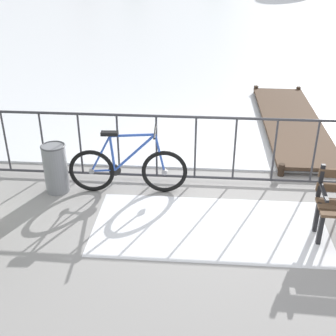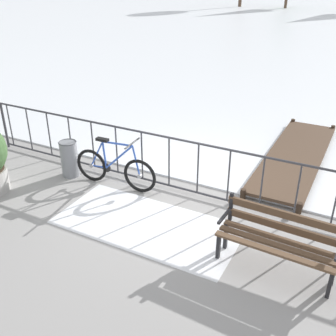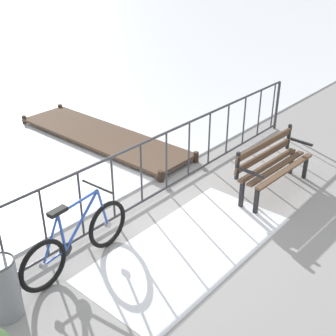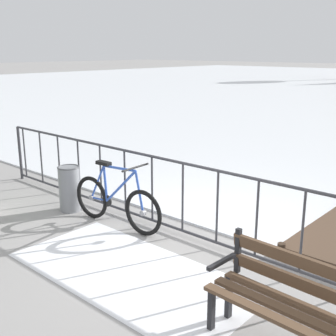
% 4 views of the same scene
% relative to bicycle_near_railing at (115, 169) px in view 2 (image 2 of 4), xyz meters
% --- Properties ---
extents(ground_plane, '(160.00, 160.00, 0.00)m').
position_rel_bicycle_near_railing_xyz_m(ground_plane, '(1.25, 0.37, -0.37)').
color(ground_plane, gray).
extents(snow_patch, '(3.00, 1.44, 0.01)m').
position_rel_bicycle_near_railing_xyz_m(snow_patch, '(1.19, -0.83, -0.36)').
color(snow_patch, white).
rests_on(snow_patch, ground).
extents(railing_fence, '(9.06, 0.06, 1.07)m').
position_rel_bicycle_near_railing_xyz_m(railing_fence, '(1.25, 0.37, 0.19)').
color(railing_fence, '#38383D').
rests_on(railing_fence, ground).
extents(bicycle_near_railing, '(1.71, 0.52, 0.97)m').
position_rel_bicycle_near_railing_xyz_m(bicycle_near_railing, '(0.00, 0.00, 0.00)').
color(bicycle_near_railing, black).
rests_on(bicycle_near_railing, ground).
extents(park_bench, '(1.62, 0.55, 0.89)m').
position_rel_bicycle_near_railing_xyz_m(park_bench, '(3.27, -0.87, 0.14)').
color(park_bench, brown).
rests_on(park_bench, ground).
extents(trash_bin, '(0.35, 0.35, 0.73)m').
position_rel_bicycle_near_railing_xyz_m(trash_bin, '(-1.04, -0.06, 0.00)').
color(trash_bin, gray).
rests_on(trash_bin, ground).
extents(wooden_dock, '(1.10, 4.19, 0.20)m').
position_rel_bicycle_near_railing_xyz_m(wooden_dock, '(2.80, 2.71, -0.25)').
color(wooden_dock, '#4C3828').
rests_on(wooden_dock, ground).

